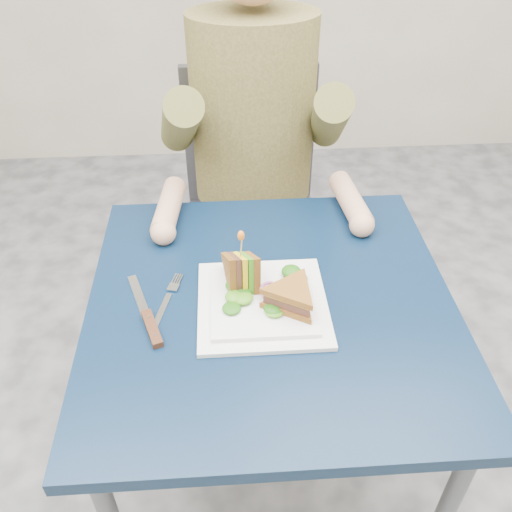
{
  "coord_description": "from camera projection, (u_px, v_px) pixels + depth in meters",
  "views": [
    {
      "loc": [
        -0.08,
        -0.8,
        1.5
      ],
      "look_at": [
        -0.03,
        0.03,
        0.82
      ],
      "focal_mm": 38.0,
      "sensor_mm": 36.0,
      "label": 1
    }
  ],
  "objects": [
    {
      "name": "diner",
      "position": [
        253.0,
        99.0,
        1.45
      ],
      "size": [
        0.54,
        0.59,
        0.74
      ],
      "color": "brown",
      "rests_on": "chair"
    },
    {
      "name": "knife",
      "position": [
        149.0,
        322.0,
        1.05
      ],
      "size": [
        0.09,
        0.21,
        0.02
      ],
      "color": "silver",
      "rests_on": "table"
    },
    {
      "name": "onion_ring",
      "position": [
        270.0,
        291.0,
        1.08
      ],
      "size": [
        0.04,
        0.04,
        0.02
      ],
      "primitive_type": "torus",
      "rotation": [
        0.44,
        0.0,
        0.0
      ],
      "color": "#9E4C7A",
      "rests_on": "plate"
    },
    {
      "name": "ground",
      "position": [
        267.0,
        482.0,
        1.57
      ],
      "size": [
        4.0,
        4.0,
        0.0
      ],
      "primitive_type": "plane",
      "color": "#515154",
      "rests_on": "ground"
    },
    {
      "name": "lettuce_spill",
      "position": [
        265.0,
        291.0,
        1.09
      ],
      "size": [
        0.15,
        0.13,
        0.02
      ],
      "primitive_type": null,
      "color": "#337A14",
      "rests_on": "plate"
    },
    {
      "name": "fork",
      "position": [
        165.0,
        304.0,
        1.1
      ],
      "size": [
        0.06,
        0.18,
        0.01
      ],
      "color": "silver",
      "rests_on": "table"
    },
    {
      "name": "sandwich_upright",
      "position": [
        242.0,
        272.0,
        1.1
      ],
      "size": [
        0.08,
        0.14,
        0.14
      ],
      "color": "brown",
      "rests_on": "plate"
    },
    {
      "name": "sandwich_flat",
      "position": [
        292.0,
        297.0,
        1.05
      ],
      "size": [
        0.17,
        0.17,
        0.05
      ],
      "color": "brown",
      "rests_on": "plate"
    },
    {
      "name": "toothpick",
      "position": [
        241.0,
        247.0,
        1.06
      ],
      "size": [
        0.01,
        0.01,
        0.06
      ],
      "primitive_type": "cylinder",
      "rotation": [
        0.14,
        0.07,
        0.0
      ],
      "color": "tan",
      "rests_on": "sandwich_upright"
    },
    {
      "name": "toothpick_frill",
      "position": [
        241.0,
        236.0,
        1.04
      ],
      "size": [
        0.01,
        0.01,
        0.02
      ],
      "primitive_type": "ellipsoid",
      "color": "orange",
      "rests_on": "sandwich_upright"
    },
    {
      "name": "table",
      "position": [
        271.0,
        327.0,
        1.16
      ],
      "size": [
        0.75,
        0.75,
        0.73
      ],
      "color": "black",
      "rests_on": "ground"
    },
    {
      "name": "chair",
      "position": [
        252.0,
        194.0,
        1.77
      ],
      "size": [
        0.42,
        0.4,
        0.93
      ],
      "color": "#47474C",
      "rests_on": "ground"
    },
    {
      "name": "plate",
      "position": [
        263.0,
        302.0,
        1.09
      ],
      "size": [
        0.26,
        0.26,
        0.02
      ],
      "color": "white",
      "rests_on": "table"
    }
  ]
}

